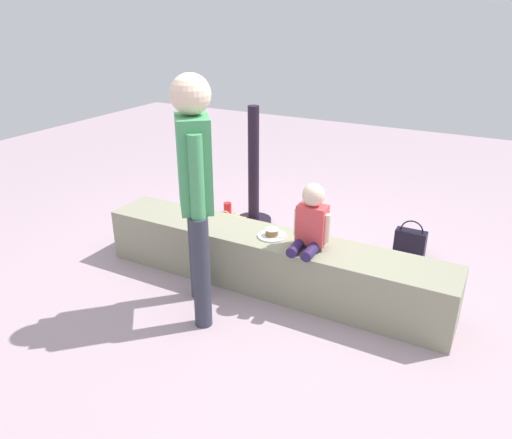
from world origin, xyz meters
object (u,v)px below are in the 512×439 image
at_px(adult_standing, 195,178).
at_px(gift_bag, 231,233).
at_px(cake_plate, 272,234).
at_px(child_seated, 311,221).
at_px(party_cup_red, 228,208).
at_px(water_bottle_near_gift, 302,246).
at_px(handbag_black_leather, 410,243).

xyz_separation_m(adult_standing, gift_bag, (-0.31, 0.94, -0.85)).
distance_m(adult_standing, cake_plate, 0.83).
bearing_deg(child_seated, party_cup_red, 140.81).
xyz_separation_m(cake_plate, water_bottle_near_gift, (0.01, 0.58, -0.36)).
relative_size(adult_standing, handbag_black_leather, 4.82).
bearing_deg(party_cup_red, adult_standing, -64.61).
distance_m(adult_standing, gift_bag, 1.31).
xyz_separation_m(child_seated, adult_standing, (-0.63, -0.49, 0.36)).
bearing_deg(water_bottle_near_gift, party_cup_red, 153.98).
bearing_deg(water_bottle_near_gift, gift_bag, -164.92).
distance_m(child_seated, party_cup_red, 1.91).
height_order(adult_standing, cake_plate, adult_standing).
distance_m(gift_bag, handbag_black_leather, 1.58).
distance_m(cake_plate, handbag_black_leather, 1.37).
bearing_deg(party_cup_red, cake_plate, -45.64).
bearing_deg(child_seated, water_bottle_near_gift, 117.09).
xyz_separation_m(gift_bag, party_cup_red, (-0.47, 0.70, -0.10)).
height_order(water_bottle_near_gift, party_cup_red, water_bottle_near_gift).
xyz_separation_m(adult_standing, water_bottle_near_gift, (0.32, 1.11, -0.91)).
distance_m(adult_standing, water_bottle_near_gift, 1.47).
bearing_deg(water_bottle_near_gift, handbag_black_leather, 27.98).
height_order(child_seated, adult_standing, adult_standing).
bearing_deg(adult_standing, water_bottle_near_gift, 74.11).
relative_size(child_seated, gift_bag, 1.33).
distance_m(adult_standing, party_cup_red, 2.05).
bearing_deg(adult_standing, handbag_black_leather, 53.42).
bearing_deg(cake_plate, water_bottle_near_gift, 89.00).
bearing_deg(handbag_black_leather, party_cup_red, 177.32).
bearing_deg(child_seated, cake_plate, 173.06).
bearing_deg(cake_plate, gift_bag, 146.41).
xyz_separation_m(child_seated, cake_plate, (-0.32, 0.04, -0.19)).
distance_m(adult_standing, handbag_black_leather, 2.13).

